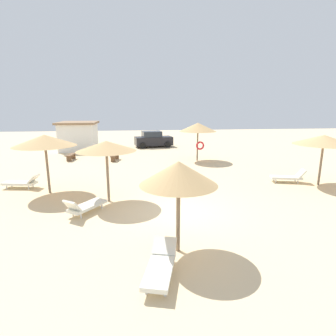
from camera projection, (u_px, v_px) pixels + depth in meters
ground_plane at (177, 212)px, 11.16m from camera, size 80.00×80.00×0.00m
parasol_0 at (106, 146)px, 11.86m from camera, size 2.67×2.67×2.81m
parasol_1 at (179, 173)px, 7.62m from camera, size 2.27×2.27×2.78m
parasol_2 at (45, 141)px, 13.06m from camera, size 3.00×3.00×2.96m
parasol_3 at (324, 140)px, 14.43m from camera, size 3.15×3.15×2.81m
parasol_4 at (198, 127)px, 21.26m from camera, size 2.95×2.95×3.05m
lounger_0 at (85, 206)px, 10.93m from camera, size 1.59×1.88×0.80m
lounger_1 at (161, 265)px, 6.88m from camera, size 1.11×2.01×0.66m
lounger_2 at (22, 182)px, 14.38m from camera, size 1.96×0.93×0.74m
lounger_3 at (288, 177)px, 15.50m from camera, size 1.95×1.07×0.80m
bench_0 at (115, 156)px, 21.79m from camera, size 0.67×1.55×0.49m
bench_1 at (71, 156)px, 21.96m from camera, size 0.53×1.53×0.49m
parked_car at (153, 139)px, 29.05m from camera, size 4.21×2.45×1.72m
beach_cabana at (79, 136)px, 26.90m from camera, size 3.69×4.13×2.83m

